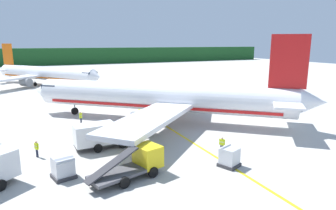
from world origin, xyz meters
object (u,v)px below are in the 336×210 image
airliner_mid_apron (44,74)px  service_truck_fuel (137,162)px  crew_loader_left (222,144)px  service_truck_baggage (103,134)px  crew_marshaller (81,117)px  crew_loader_right (37,148)px  cargo_container_far (63,168)px  airliner_foreground (163,98)px  cargo_container_mid (229,157)px

airliner_mid_apron → service_truck_fuel: airliner_mid_apron is taller
crew_loader_left → service_truck_baggage: bearing=149.1°
service_truck_baggage → crew_loader_left: (10.61, -6.35, -0.56)m
crew_marshaller → crew_loader_right: 11.87m
service_truck_fuel → cargo_container_far: 6.06m
airliner_mid_apron → service_truck_fuel: 61.01m
crew_marshaller → airliner_foreground: bearing=-17.2°
cargo_container_far → service_truck_fuel: bearing=-20.7°
airliner_foreground → airliner_mid_apron: size_ratio=1.07×
cargo_container_mid → crew_marshaller: (-9.98, 19.90, 0.16)m
cargo_container_mid → cargo_container_far: size_ratio=1.01×
service_truck_fuel → crew_loader_left: bearing=9.0°
crew_marshaller → crew_loader_left: crew_marshaller is taller
airliner_mid_apron → cargo_container_far: 58.69m
crew_marshaller → cargo_container_mid: bearing=-63.4°
airliner_foreground → crew_loader_right: bearing=-156.5°
crew_marshaller → crew_loader_left: (11.34, -16.81, -0.07)m
crew_loader_left → crew_marshaller: bearing=124.0°
crew_marshaller → crew_loader_left: bearing=-56.0°
cargo_container_far → service_truck_baggage: bearing=51.7°
airliner_mid_apron → cargo_container_mid: size_ratio=14.94×
airliner_foreground → cargo_container_mid: size_ratio=16.01×
service_truck_fuel → crew_loader_right: bearing=133.8°
service_truck_fuel → crew_marshaller: 18.41m
service_truck_fuel → cargo_container_far: bearing=159.3°
service_truck_fuel → airliner_mid_apron: bearing=94.5°
crew_marshaller → cargo_container_far: bearing=-103.1°
crew_marshaller → crew_loader_right: bearing=-118.5°
airliner_foreground → crew_loader_left: 13.72m
service_truck_baggage → cargo_container_mid: (9.24, -9.44, -0.65)m
airliner_foreground → crew_marshaller: 11.47m
cargo_container_far → airliner_mid_apron: bearing=89.2°
service_truck_fuel → cargo_container_mid: (8.09, -1.58, -0.31)m
airliner_foreground → crew_loader_left: bearing=-87.4°
service_truck_fuel → cargo_container_far: (-5.66, 2.15, -0.28)m
crew_marshaller → service_truck_baggage: bearing=-86.0°
service_truck_fuel → cargo_container_far: size_ratio=3.26×
cargo_container_mid → cargo_container_far: cargo_container_far is taller
service_truck_baggage → crew_loader_left: size_ratio=3.69×
service_truck_fuel → crew_marshaller: size_ratio=3.89×
airliner_mid_apron → service_truck_baggage: airliner_mid_apron is taller
crew_marshaller → crew_loader_left: 20.28m
airliner_mid_apron → cargo_container_mid: 63.73m
airliner_mid_apron → crew_loader_right: airliner_mid_apron is taller
crew_loader_left → cargo_container_mid: bearing=-113.8°
service_truck_fuel → service_truck_baggage: bearing=98.4°
airliner_mid_apron → cargo_container_mid: (12.89, -62.37, -2.16)m
service_truck_fuel → crew_marshaller: service_truck_fuel is taller
cargo_container_mid → crew_marshaller: cargo_container_mid is taller
service_truck_baggage → crew_loader_left: 12.38m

